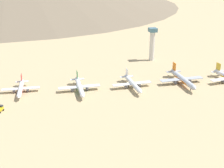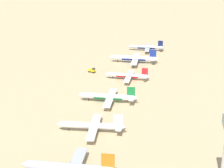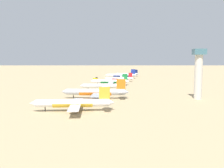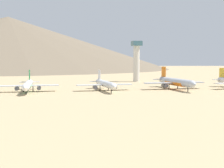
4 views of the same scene
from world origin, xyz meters
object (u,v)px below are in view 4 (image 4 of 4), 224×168
at_px(parked_jet_3, 28,85).
at_px(parked_jet_5, 175,82).
at_px(parked_jet_4, 105,84).
at_px(control_tower, 136,59).

distance_m(parked_jet_3, parked_jet_5, 79.51).
distance_m(parked_jet_3, parked_jet_4, 39.61).
bearing_deg(parked_jet_3, parked_jet_4, 86.69).
bearing_deg(parked_jet_5, parked_jet_3, -92.35).
relative_size(parked_jet_4, parked_jet_5, 0.87).
height_order(parked_jet_5, control_tower, control_tower).
bearing_deg(parked_jet_4, control_tower, 149.10).
bearing_deg(control_tower, parked_jet_4, -30.90).
bearing_deg(parked_jet_4, parked_jet_3, -93.31).
distance_m(parked_jet_3, control_tower, 98.76).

